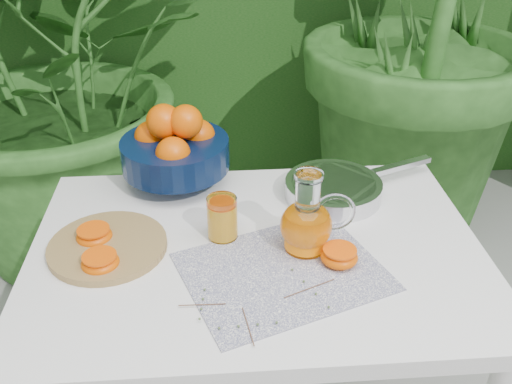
{
  "coord_description": "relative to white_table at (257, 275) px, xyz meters",
  "views": [
    {
      "loc": [
        -0.08,
        -1.01,
        1.51
      ],
      "look_at": [
        -0.0,
        0.02,
        0.88
      ],
      "focal_mm": 40.0,
      "sensor_mm": 36.0,
      "label": 1
    }
  ],
  "objects": [
    {
      "name": "potted_plant_left",
      "position": [
        -0.67,
        1.13,
        0.14
      ],
      "size": [
        2.17,
        2.17,
        1.62
      ],
      "primitive_type": "imported",
      "rotation": [
        0.0,
        0.0,
        0.45
      ],
      "color": "#25511B",
      "rests_on": "ground"
    },
    {
      "name": "potted_plant_right",
      "position": [
        0.66,
        1.15,
        0.34
      ],
      "size": [
        2.55,
        2.55,
        2.02
      ],
      "primitive_type": "imported",
      "rotation": [
        0.0,
        0.0,
        1.89
      ],
      "color": "#25511B",
      "rests_on": "ground"
    },
    {
      "name": "white_table",
      "position": [
        0.0,
        0.0,
        0.0
      ],
      "size": [
        1.0,
        0.7,
        0.75
      ],
      "color": "white",
      "rests_on": "ground"
    },
    {
      "name": "placemat",
      "position": [
        0.05,
        -0.09,
        0.08
      ],
      "size": [
        0.48,
        0.43,
        0.0
      ],
      "primitive_type": "cube",
      "rotation": [
        0.0,
        0.0,
        0.35
      ],
      "color": "#0C0E46",
      "rests_on": "white_table"
    },
    {
      "name": "cutting_board",
      "position": [
        -0.33,
        0.02,
        0.09
      ],
      "size": [
        0.33,
        0.33,
        0.02
      ],
      "primitive_type": "cylinder",
      "rotation": [
        0.0,
        0.0,
        -0.33
      ],
      "color": "olive",
      "rests_on": "white_table"
    },
    {
      "name": "fruit_bowl",
      "position": [
        -0.19,
        0.31,
        0.18
      ],
      "size": [
        0.28,
        0.28,
        0.22
      ],
      "color": "black",
      "rests_on": "white_table"
    },
    {
      "name": "juice_pitcher",
      "position": [
        0.11,
        -0.02,
        0.15
      ],
      "size": [
        0.17,
        0.12,
        0.19
      ],
      "color": "white",
      "rests_on": "white_table"
    },
    {
      "name": "juice_tumbler",
      "position": [
        -0.07,
        0.04,
        0.13
      ],
      "size": [
        0.09,
        0.09,
        0.1
      ],
      "color": "white",
      "rests_on": "white_table"
    },
    {
      "name": "saute_pan",
      "position": [
        0.21,
        0.2,
        0.11
      ],
      "size": [
        0.44,
        0.32,
        0.05
      ],
      "color": "silver",
      "rests_on": "white_table"
    },
    {
      "name": "orange_halves",
      "position": [
        -0.17,
        -0.03,
        0.1
      ],
      "size": [
        0.61,
        0.2,
        0.04
      ],
      "color": "#F36802",
      "rests_on": "white_table"
    },
    {
      "name": "thyme_sprigs",
      "position": [
        -0.02,
        -0.19,
        0.09
      ],
      "size": [
        0.31,
        0.21,
        0.01
      ],
      "color": "brown",
      "rests_on": "white_table"
    }
  ]
}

